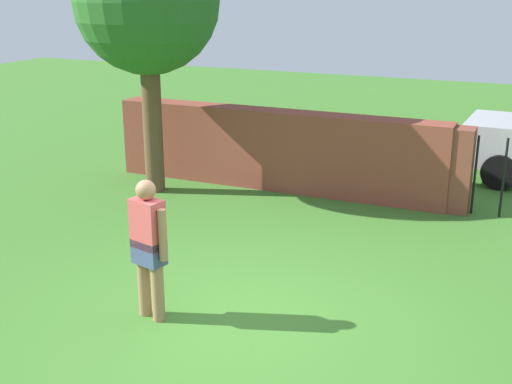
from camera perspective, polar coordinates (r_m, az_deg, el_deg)
The scene contains 4 objects.
ground_plane at distance 7.52m, azimuth -1.71°, elevation -11.20°, with size 40.00×40.00×0.00m, color #3D7528.
brick_wall at distance 11.98m, azimuth 1.71°, elevation 3.67°, with size 6.18×0.50×1.44m, color brown.
tree at distance 11.60m, azimuth -9.39°, elevation 15.72°, with size 2.45×2.45×4.53m.
person at distance 7.35m, azimuth -9.23°, elevation -4.39°, with size 0.53×0.30×1.62m.
Camera 1 is at (2.84, -5.93, 3.64)m, focal length 46.48 mm.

